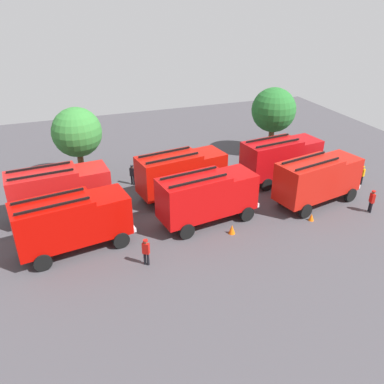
# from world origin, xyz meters

# --- Properties ---
(ground_plane) EXTENTS (55.36, 55.36, 0.00)m
(ground_plane) POSITION_xyz_m (0.00, 0.00, 0.00)
(ground_plane) COLOR #423F44
(fire_truck_0) EXTENTS (7.49, 3.62, 3.88)m
(fire_truck_0) POSITION_xyz_m (-8.88, -2.49, 2.15)
(fire_truck_0) COLOR #B90702
(fire_truck_0) RESTS_ON ground
(fire_truck_1) EXTENTS (7.47, 3.57, 3.88)m
(fire_truck_1) POSITION_xyz_m (0.30, -2.23, 2.15)
(fire_truck_1) COLOR #BC0909
(fire_truck_1) RESTS_ON ground
(fire_truck_2) EXTENTS (7.54, 3.87, 3.88)m
(fire_truck_2) POSITION_xyz_m (9.30, -2.50, 2.15)
(fire_truck_2) COLOR #B9160E
(fire_truck_2) RESTS_ON ground
(fire_truck_3) EXTENTS (7.38, 3.25, 3.88)m
(fire_truck_3) POSITION_xyz_m (-9.36, 2.29, 2.15)
(fire_truck_3) COLOR red
(fire_truck_3) RESTS_ON ground
(fire_truck_4) EXTENTS (7.49, 3.65, 3.88)m
(fire_truck_4) POSITION_xyz_m (-0.13, 2.12, 2.15)
(fire_truck_4) COLOR #B30F07
(fire_truck_4) RESTS_ON ground
(fire_truck_5) EXTENTS (7.45, 3.48, 3.88)m
(fire_truck_5) POSITION_xyz_m (8.92, 2.19, 2.15)
(fire_truck_5) COLOR #AC0B0E
(fire_truck_5) RESTS_ON ground
(firefighter_0) EXTENTS (0.48, 0.44, 1.78)m
(firefighter_0) POSITION_xyz_m (-5.00, -5.63, 1.01)
(firefighter_0) COLOR black
(firefighter_0) RESTS_ON ground
(firefighter_1) EXTENTS (0.33, 0.46, 1.77)m
(firefighter_1) POSITION_xyz_m (12.40, -5.11, 1.00)
(firefighter_1) COLOR black
(firefighter_1) RESTS_ON ground
(firefighter_2) EXTENTS (0.43, 0.48, 1.78)m
(firefighter_2) POSITION_xyz_m (2.67, 5.74, 1.01)
(firefighter_2) COLOR black
(firefighter_2) RESTS_ON ground
(firefighter_3) EXTENTS (0.48, 0.44, 1.78)m
(firefighter_3) POSITION_xyz_m (-3.32, 5.65, 1.00)
(firefighter_3) COLOR black
(firefighter_3) RESTS_ON ground
(firefighter_4) EXTENTS (0.35, 0.47, 1.65)m
(firefighter_4) POSITION_xyz_m (15.10, -0.92, 0.92)
(firefighter_4) COLOR black
(firefighter_4) RESTS_ON ground
(tree_0) EXTENTS (4.15, 4.15, 6.43)m
(tree_0) POSITION_xyz_m (-7.25, 8.16, 4.33)
(tree_0) COLOR brown
(tree_0) RESTS_ON ground
(tree_1) EXTENTS (4.30, 4.30, 6.66)m
(tree_1) POSITION_xyz_m (11.37, 8.03, 4.48)
(tree_1) COLOR brown
(tree_1) RESTS_ON ground
(traffic_cone_0) EXTENTS (0.47, 0.47, 0.67)m
(traffic_cone_0) POSITION_xyz_m (1.36, -4.26, 0.33)
(traffic_cone_0) COLOR #F2600C
(traffic_cone_0) RESTS_ON ground
(traffic_cone_1) EXTENTS (0.39, 0.39, 0.56)m
(traffic_cone_1) POSITION_xyz_m (7.51, -4.67, 0.28)
(traffic_cone_1) COLOR #F2600C
(traffic_cone_1) RESTS_ON ground
(traffic_cone_2) EXTENTS (0.44, 0.44, 0.63)m
(traffic_cone_2) POSITION_xyz_m (-0.61, 5.14, 0.32)
(traffic_cone_2) COLOR #F2600C
(traffic_cone_2) RESTS_ON ground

